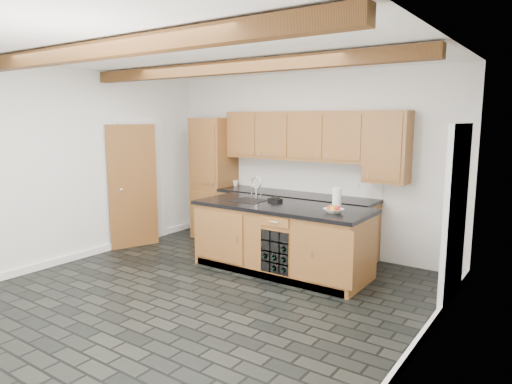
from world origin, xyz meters
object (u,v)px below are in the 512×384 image
(island, at_px, (281,238))
(fruit_bowl, at_px, (334,211))
(kitchen_scale, at_px, (275,199))
(paper_towel, at_px, (337,197))

(island, height_order, fruit_bowl, fruit_bowl)
(kitchen_scale, xyz_separation_m, paper_towel, (0.86, 0.19, 0.09))
(kitchen_scale, bearing_deg, island, -24.68)
(island, distance_m, fruit_bowl, 0.95)
(kitchen_scale, bearing_deg, paper_towel, 26.73)
(fruit_bowl, relative_size, paper_towel, 0.95)
(island, bearing_deg, kitchen_scale, 141.32)
(paper_towel, bearing_deg, kitchen_scale, -167.27)
(kitchen_scale, xyz_separation_m, fruit_bowl, (1.02, -0.25, -0.00))
(paper_towel, bearing_deg, island, -150.38)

